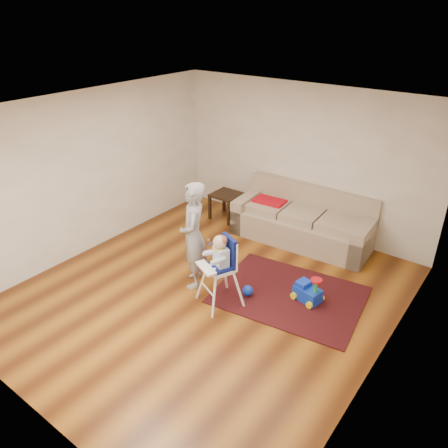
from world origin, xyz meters
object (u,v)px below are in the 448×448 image
Objects in this scene: sofa at (303,217)px; adult at (193,236)px; side_table at (226,206)px; toy_ball at (248,291)px; high_chair at (220,271)px; ride_on_toy at (308,288)px.

adult is (-0.67, -2.21, 0.35)m from sofa.
sofa is at bearing 2.81° from side_table.
high_chair is (-0.23, -0.36, 0.43)m from toy_ball.
ride_on_toy is (0.94, -1.57, -0.25)m from sofa.
sofa is 15.59× the size of toy_ball.
side_table is 2.80m from high_chair.
adult is at bearing -146.67° from ride_on_toy.
sofa is 6.00× the size of ride_on_toy.
ride_on_toy is 0.38× the size of high_chair.
adult is (0.98, -2.12, 0.57)m from side_table.
toy_ball is at bearing 65.76° from adult.
high_chair is at bearing -95.17° from sofa.
sofa is 1.66m from side_table.
side_table is at bearing 178.92° from sofa.
sofa is 2.33m from adult.
toy_ball is at bearing 82.06° from high_chair.
side_table is 0.48× the size of high_chair.
high_chair reaches higher than toy_ball.
high_chair reaches higher than sofa.
ride_on_toy is 0.88m from toy_ball.
sofa reaches higher than toy_ball.
sofa reaches higher than ride_on_toy.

